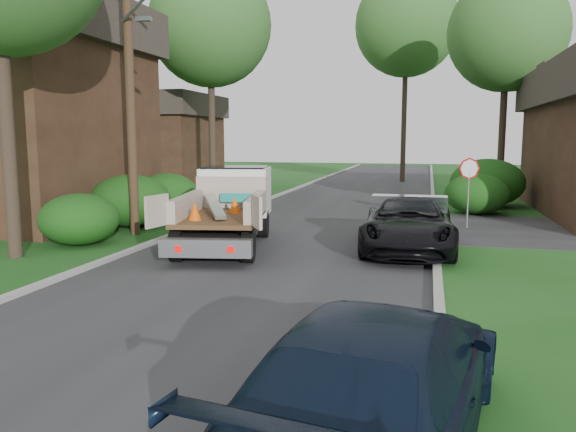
# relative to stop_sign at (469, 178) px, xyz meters

# --- Properties ---
(ground) EXTENTS (120.00, 120.00, 0.00)m
(ground) POSITION_rel_stop_sign_xyz_m (-5.20, -9.00, -1.78)
(ground) COLOR #184D16
(ground) RESTS_ON ground
(road) EXTENTS (8.00, 90.00, 0.02)m
(road) POSITION_rel_stop_sign_xyz_m (-5.20, 1.00, -1.77)
(road) COLOR #28282B
(road) RESTS_ON ground
(curb_left) EXTENTS (0.20, 90.00, 0.12)m
(curb_left) POSITION_rel_stop_sign_xyz_m (-9.30, 1.00, -1.72)
(curb_left) COLOR #9E9E99
(curb_left) RESTS_ON ground
(curb_right) EXTENTS (0.20, 90.00, 0.12)m
(curb_right) POSITION_rel_stop_sign_xyz_m (-1.10, 1.00, -1.72)
(curb_right) COLOR #9E9E99
(curb_right) RESTS_ON ground
(stop_sign) EXTENTS (0.71, 0.32, 2.48)m
(stop_sign) POSITION_rel_stop_sign_xyz_m (0.00, 0.00, 0.00)
(stop_sign) COLOR slate
(stop_sign) RESTS_ON ground
(utility_pole) EXTENTS (2.42, 1.25, 10.00)m
(utility_pole) POSITION_rel_stop_sign_xyz_m (-10.68, -4.02, 3.40)
(utility_pole) COLOR #382619
(utility_pole) RESTS_ON ground
(house_left_near) EXTENTS (9.72, 8.64, 8.40)m
(house_left_near) POSITION_rel_stop_sign_xyz_m (-17.20, -2.00, 2.50)
(house_left_near) COLOR #341F15
(house_left_near) RESTS_ON ground
(house_left_far) EXTENTS (7.56, 7.56, 6.00)m
(house_left_far) POSITION_rel_stop_sign_xyz_m (-18.70, 13.00, 1.27)
(house_left_far) COLOR #341F15
(house_left_far) RESTS_ON ground
(hedge_left_a) EXTENTS (2.34, 2.34, 1.53)m
(hedge_left_a) POSITION_rel_stop_sign_xyz_m (-11.40, -6.00, -1.01)
(hedge_left_a) COLOR #0F3E0E
(hedge_left_a) RESTS_ON ground
(hedge_left_b) EXTENTS (2.86, 2.86, 1.87)m
(hedge_left_b) POSITION_rel_stop_sign_xyz_m (-11.70, -2.50, -0.84)
(hedge_left_b) COLOR #0F3E0E
(hedge_left_b) RESTS_ON ground
(hedge_left_c) EXTENTS (2.60, 2.60, 1.70)m
(hedge_left_c) POSITION_rel_stop_sign_xyz_m (-12.00, 1.00, -0.93)
(hedge_left_c) COLOR #0F3E0E
(hedge_left_c) RESTS_ON ground
(hedge_right_a) EXTENTS (2.60, 2.60, 1.70)m
(hedge_right_a) POSITION_rel_stop_sign_xyz_m (0.60, 4.00, -0.93)
(hedge_right_a) COLOR #0F3E0E
(hedge_right_a) RESTS_ON ground
(hedge_right_b) EXTENTS (3.38, 3.38, 2.21)m
(hedge_right_b) POSITION_rel_stop_sign_xyz_m (1.30, 7.00, -0.67)
(hedge_right_b) COLOR #0F3E0E
(hedge_right_b) RESTS_ON ground
(tree_left_far) EXTENTS (6.40, 6.40, 12.20)m
(tree_left_far) POSITION_rel_stop_sign_xyz_m (-12.70, 8.00, 7.20)
(tree_left_far) COLOR #2D2119
(tree_left_far) RESTS_ON ground
(tree_right_far) EXTENTS (6.00, 6.00, 11.50)m
(tree_right_far) POSITION_rel_stop_sign_xyz_m (2.30, 11.00, 6.70)
(tree_right_far) COLOR #2D2119
(tree_right_far) RESTS_ON ground
(tree_left_back) EXTENTS (6.00, 6.00, 12.00)m
(tree_left_back) POSITION_rel_stop_sign_xyz_m (-19.20, 4.00, 7.20)
(tree_left_back) COLOR #2D2119
(tree_left_back) RESTS_ON ground
(tree_center_far) EXTENTS (7.20, 7.20, 14.60)m
(tree_center_far) POSITION_rel_stop_sign_xyz_m (-3.20, 21.00, 9.20)
(tree_center_far) COLOR #2D2119
(tree_center_far) RESTS_ON ground
(flatbed_truck) EXTENTS (3.51, 6.28, 2.25)m
(flatbed_truck) POSITION_rel_stop_sign_xyz_m (-7.19, -4.48, -0.55)
(flatbed_truck) COLOR black
(flatbed_truck) RESTS_ON ground
(black_pickup) EXTENTS (2.61, 5.42, 1.49)m
(black_pickup) POSITION_rel_stop_sign_xyz_m (-1.88, -4.50, -1.03)
(black_pickup) COLOR black
(black_pickup) RESTS_ON ground
(navy_suv) EXTENTS (2.90, 5.44, 1.50)m
(navy_suv) POSITION_rel_stop_sign_xyz_m (-1.80, -15.00, -1.03)
(navy_suv) COLOR black
(navy_suv) RESTS_ON ground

